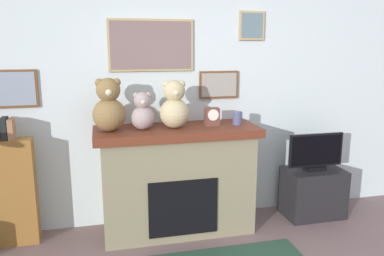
{
  "coord_description": "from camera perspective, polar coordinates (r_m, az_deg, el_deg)",
  "views": [
    {
      "loc": [
        -0.95,
        -1.84,
        1.79
      ],
      "look_at": [
        -0.11,
        1.66,
        1.02
      ],
      "focal_mm": 36.24,
      "sensor_mm": 36.0,
      "label": 1
    }
  ],
  "objects": [
    {
      "name": "back_wall",
      "position": [
        3.98,
        0.27,
        5.03
      ],
      "size": [
        5.2,
        0.15,
        2.6
      ],
      "color": "silver",
      "rests_on": "ground_plane"
    },
    {
      "name": "fireplace",
      "position": [
        3.79,
        -2.21,
        -7.51
      ],
      "size": [
        1.54,
        0.62,
        1.04
      ],
      "color": "#80785B",
      "rests_on": "ground_plane"
    },
    {
      "name": "bookshelf",
      "position": [
        3.87,
        -24.78,
        -8.03
      ],
      "size": [
        0.37,
        0.16,
        1.2
      ],
      "color": "#905E29",
      "rests_on": "ground_plane"
    },
    {
      "name": "tv_stand",
      "position": [
        4.38,
        17.36,
        -9.05
      ],
      "size": [
        0.61,
        0.4,
        0.51
      ],
      "primitive_type": "cube",
      "color": "black",
      "rests_on": "ground_plane"
    },
    {
      "name": "television",
      "position": [
        4.24,
        17.74,
        -3.45
      ],
      "size": [
        0.6,
        0.14,
        0.39
      ],
      "color": "black",
      "rests_on": "tv_stand"
    },
    {
      "name": "candle_jar",
      "position": [
        3.78,
        6.68,
        1.47
      ],
      "size": [
        0.09,
        0.09,
        0.13
      ],
      "primitive_type": "cylinder",
      "color": "#4C517A",
      "rests_on": "fireplace"
    },
    {
      "name": "mantel_clock",
      "position": [
        3.69,
        2.94,
        1.64
      ],
      "size": [
        0.13,
        0.1,
        0.17
      ],
      "color": "brown",
      "rests_on": "fireplace"
    },
    {
      "name": "teddy_bear_tan",
      "position": [
        3.52,
        -12.12,
        2.98
      ],
      "size": [
        0.3,
        0.3,
        0.48
      ],
      "color": "olive",
      "rests_on": "fireplace"
    },
    {
      "name": "teddy_bear_brown",
      "position": [
        3.55,
        -7.28,
        2.26
      ],
      "size": [
        0.21,
        0.21,
        0.35
      ],
      "color": "#A18F8F",
      "rests_on": "fireplace"
    },
    {
      "name": "teddy_bear_cream",
      "position": [
        3.59,
        -2.6,
        3.17
      ],
      "size": [
        0.28,
        0.28,
        0.45
      ],
      "color": "tan",
      "rests_on": "fireplace"
    }
  ]
}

